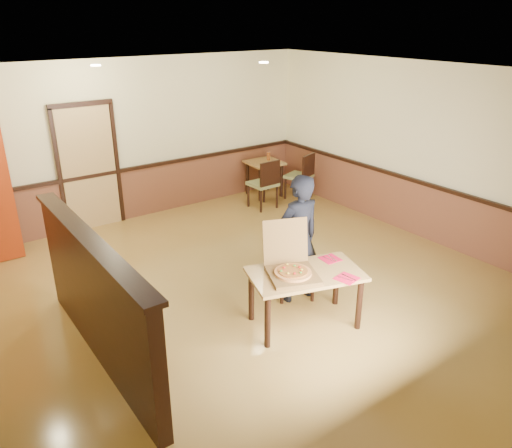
{
  "coord_description": "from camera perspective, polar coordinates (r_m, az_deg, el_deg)",
  "views": [
    {
      "loc": [
        -3.26,
        -4.75,
        3.42
      ],
      "look_at": [
        0.17,
        0.0,
        0.97
      ],
      "focal_mm": 35.0,
      "sensor_mm": 36.0,
      "label": 1
    }
  ],
  "objects": [
    {
      "name": "pizza",
      "position": [
        5.66,
        4.25,
        -5.56
      ],
      "size": [
        0.45,
        0.45,
        0.03
      ],
      "primitive_type": "cylinder",
      "rotation": [
        0.0,
        0.0,
        -0.07
      ],
      "color": "#D1904C",
      "rests_on": "pizza_box"
    },
    {
      "name": "main_table",
      "position": [
        5.84,
        5.66,
        -6.45
      ],
      "size": [
        1.45,
        1.09,
        0.69
      ],
      "rotation": [
        0.0,
        0.0,
        -0.3
      ],
      "color": "tan",
      "rests_on": "floor"
    },
    {
      "name": "pizza_box",
      "position": [
        5.7,
        4.07,
        -5.12
      ],
      "size": [
        0.74,
        0.79,
        0.57
      ],
      "rotation": [
        0.0,
        0.0,
        -0.39
      ],
      "color": "brown",
      "rests_on": "main_table"
    },
    {
      "name": "chair_rail_back",
      "position": [
        9.17,
        -13.71,
        6.22
      ],
      "size": [
        7.0,
        0.06,
        0.06
      ],
      "primitive_type": "cube",
      "color": "black",
      "rests_on": "wall_back"
    },
    {
      "name": "floor",
      "position": [
        6.7,
        -1.22,
        -8.03
      ],
      "size": [
        7.0,
        7.0,
        0.0
      ],
      "primitive_type": "plane",
      "color": "#B48D46",
      "rests_on": "ground"
    },
    {
      "name": "spot_b",
      "position": [
        7.68,
        -17.85,
        16.89
      ],
      "size": [
        0.14,
        0.14,
        0.02
      ],
      "primitive_type": "cylinder",
      "color": "#FFDBB2",
      "rests_on": "ceiling"
    },
    {
      "name": "napkin_near",
      "position": [
        5.73,
        10.33,
        -6.13
      ],
      "size": [
        0.27,
        0.27,
        0.01
      ],
      "rotation": [
        0.0,
        0.0,
        0.19
      ],
      "color": "red",
      "rests_on": "main_table"
    },
    {
      "name": "chair_rail_right",
      "position": [
        8.59,
        18.07,
        4.63
      ],
      "size": [
        0.06,
        7.0,
        0.06
      ],
      "primitive_type": "cube",
      "color": "black",
      "rests_on": "wall_right"
    },
    {
      "name": "wainscot_back",
      "position": [
        9.33,
        -13.5,
        3.48
      ],
      "size": [
        7.0,
        0.04,
        0.9
      ],
      "primitive_type": "cube",
      "color": "brown",
      "rests_on": "floor"
    },
    {
      "name": "wall_back",
      "position": [
        9.1,
        -14.12,
        9.18
      ],
      "size": [
        7.0,
        0.0,
        7.0
      ],
      "primitive_type": "plane",
      "rotation": [
        1.57,
        0.0,
        0.0
      ],
      "color": "#FFF9C7",
      "rests_on": "floor"
    },
    {
      "name": "side_table",
      "position": [
        10.16,
        0.96,
        6.21
      ],
      "size": [
        0.71,
        0.71,
        0.71
      ],
      "rotation": [
        0.0,
        0.0,
        -0.08
      ],
      "color": "tan",
      "rests_on": "floor"
    },
    {
      "name": "ceiling",
      "position": [
        5.79,
        -1.45,
        16.53
      ],
      "size": [
        7.0,
        7.0,
        0.0
      ],
      "primitive_type": "plane",
      "rotation": [
        3.14,
        0.0,
        0.0
      ],
      "color": "black",
      "rests_on": "wall_back"
    },
    {
      "name": "side_chair_left",
      "position": [
        9.44,
        1.04,
        4.8
      ],
      "size": [
        0.49,
        0.49,
        0.96
      ],
      "rotation": [
        0.0,
        0.0,
        3.18
      ],
      "color": "olive",
      "rests_on": "floor"
    },
    {
      "name": "wainscot_right",
      "position": [
        8.75,
        17.78,
        1.73
      ],
      "size": [
        0.04,
        7.0,
        0.9
      ],
      "primitive_type": "cube",
      "color": "brown",
      "rests_on": "floor"
    },
    {
      "name": "spot_c",
      "position": [
        7.82,
        0.89,
        17.99
      ],
      "size": [
        0.14,
        0.14,
        0.02
      ],
      "primitive_type": "cylinder",
      "color": "#FFDBB2",
      "rests_on": "ceiling"
    },
    {
      "name": "booth_partition",
      "position": [
        5.43,
        -17.82,
        -8.16
      ],
      "size": [
        0.2,
        3.1,
        1.44
      ],
      "color": "black",
      "rests_on": "floor"
    },
    {
      "name": "wall_right",
      "position": [
        8.5,
        18.67,
        7.76
      ],
      "size": [
        0.0,
        7.0,
        7.0
      ],
      "primitive_type": "plane",
      "rotation": [
        1.57,
        0.0,
        -1.57
      ],
      "color": "#FFF9C7",
      "rests_on": "floor"
    },
    {
      "name": "side_chair_right",
      "position": [
        10.0,
        5.27,
        5.67
      ],
      "size": [
        0.59,
        0.59,
        0.93
      ],
      "rotation": [
        0.0,
        0.0,
        3.48
      ],
      "color": "olive",
      "rests_on": "floor"
    },
    {
      "name": "diner",
      "position": [
        6.27,
        4.83,
        -1.71
      ],
      "size": [
        0.63,
        0.43,
        1.68
      ],
      "primitive_type": "imported",
      "rotation": [
        0.0,
        0.0,
        3.1
      ],
      "color": "black",
      "rests_on": "floor"
    },
    {
      "name": "back_door",
      "position": [
        8.89,
        -18.57,
        6.04
      ],
      "size": [
        0.9,
        0.06,
        2.1
      ],
      "primitive_type": "cube",
      "color": "tan",
      "rests_on": "wall_back"
    },
    {
      "name": "diner_chair",
      "position": [
        6.53,
        4.33,
        -3.59
      ],
      "size": [
        0.66,
        0.66,
        0.98
      ],
      "rotation": [
        0.0,
        0.0,
        -0.48
      ],
      "color": "olive",
      "rests_on": "floor"
    },
    {
      "name": "condiment",
      "position": [
        10.2,
        1.43,
        7.75
      ],
      "size": [
        0.07,
        0.07,
        0.16
      ],
      "primitive_type": "cylinder",
      "color": "#974A1B",
      "rests_on": "side_table"
    },
    {
      "name": "napkin_far",
      "position": [
        6.13,
        8.47,
        -3.96
      ],
      "size": [
        0.24,
        0.24,
        0.01
      ],
      "rotation": [
        0.0,
        0.0,
        -0.08
      ],
      "color": "red",
      "rests_on": "main_table"
    }
  ]
}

